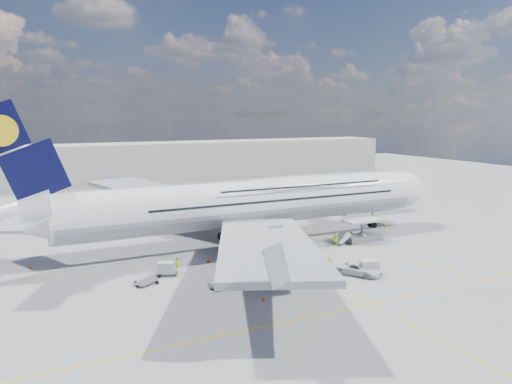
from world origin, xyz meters
name	(u,v)px	position (x,y,z in m)	size (l,w,h in m)	color
ground	(282,258)	(0.00, 0.00, 0.00)	(300.00, 300.00, 0.00)	gray
taxi_line_main	(282,258)	(0.00, 0.00, 0.01)	(0.25, 220.00, 0.01)	#E0B00B
taxi_line_cross	(371,304)	(0.00, -20.00, 0.01)	(120.00, 0.25, 0.01)	#E0B00B
taxi_line_diag	(323,234)	(14.00, 10.00, 0.01)	(0.25, 100.00, 0.01)	#E0B00B
airliner	(254,202)	(0.26, 10.00, 6.87)	(77.26, 79.15, 23.71)	white
jet_bridge	(357,183)	(29.81, 20.94, 6.85)	(18.80, 12.10, 8.50)	#B7B7BC
cargo_loader	(361,234)	(16.82, 2.89, 1.25)	(8.53, 3.20, 3.67)	silver
terminal	(133,163)	(0.00, 95.00, 6.00)	(180.00, 16.00, 12.00)	#B2AD9E
tree_line	(202,154)	(40.00, 140.00, 4.00)	(160.00, 6.00, 8.00)	#193814
dolly_row_a	(221,285)	(-12.82, -7.48, 0.35)	(3.45, 2.60, 0.45)	gray
dolly_row_b	(166,268)	(-17.51, 0.02, 0.95)	(3.14, 2.41, 1.77)	gray
dolly_row_c	(259,262)	(-4.55, -1.47, 0.39)	(3.43, 1.84, 0.50)	gray
dolly_back	(146,282)	(-20.76, -2.32, 0.34)	(3.41, 2.94, 0.44)	gray
dolly_nose_far	(369,267)	(6.50, -11.74, 1.07)	(3.55, 2.69, 2.00)	gray
dolly_nose_near	(303,257)	(2.42, -1.76, 0.32)	(3.09, 2.13, 0.41)	gray
baggage_tug	(304,273)	(-2.14, -9.38, 0.86)	(3.39, 2.27, 1.94)	white
catering_truck_inner	(169,210)	(-6.75, 33.94, 1.88)	(6.84, 3.03, 3.99)	gray
catering_truck_outer	(104,212)	(-19.11, 36.69, 2.11)	(8.26, 6.30, 4.54)	gray
service_van	(358,269)	(5.18, -11.21, 0.79)	(2.63, 5.71, 1.59)	white
crew_nose	(385,225)	(26.01, 7.56, 0.87)	(0.64, 0.42, 1.74)	#C0EE19
crew_loader	(336,240)	(11.29, 2.40, 0.99)	(0.96, 0.75, 1.97)	#B3FF1A
crew_wing	(177,265)	(-15.84, 0.56, 1.01)	(1.18, 0.49, 2.02)	#DCFB1A
crew_van	(351,236)	(15.44, 3.97, 0.82)	(0.81, 0.52, 1.65)	#B8E718
crew_tug	(330,263)	(3.37, -7.28, 0.88)	(1.13, 0.65, 1.75)	#C2E518
cone_nose	(371,222)	(27.22, 13.02, 0.23)	(0.37, 0.37, 0.48)	red
cone_wing_left_inner	(155,225)	(-11.10, 29.18, 0.24)	(0.40, 0.40, 0.50)	red
cone_wing_left_outer	(97,218)	(-19.70, 41.20, 0.26)	(0.42, 0.42, 0.54)	red
cone_wing_right_inner	(208,260)	(-10.46, 2.91, 0.31)	(0.50, 0.50, 0.64)	red
cone_wing_right_outer	(263,299)	(-10.35, -13.86, 0.26)	(0.42, 0.42, 0.53)	red
cone_tail	(30,267)	(-33.36, 11.12, 0.30)	(0.48, 0.48, 0.61)	red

